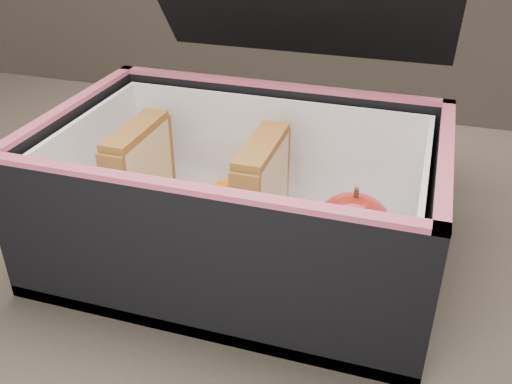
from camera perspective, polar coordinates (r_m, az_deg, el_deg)
kitchen_table at (r=0.57m, az=0.71°, el=-15.41°), size 1.20×0.80×0.75m
lunch_bag at (r=0.50m, az=-1.23°, el=0.70°), size 0.33×0.35×0.30m
plastic_tub at (r=0.52m, az=-5.61°, el=-0.97°), size 0.16×0.11×0.07m
sandwich_left at (r=0.54m, az=-11.49°, el=1.68°), size 0.02×0.09×0.10m
sandwich_right at (r=0.50m, az=0.57°, el=-0.13°), size 0.02×0.09×0.10m
carrot_sticks at (r=0.53m, az=-5.23°, el=-2.39°), size 0.06×0.16×0.03m
paper_napkin at (r=0.50m, az=9.58°, el=-6.76°), size 0.09×0.09×0.01m
red_apple at (r=0.48m, az=9.65°, el=-3.58°), size 0.07×0.07×0.07m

